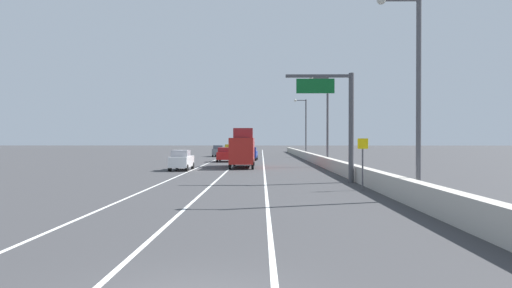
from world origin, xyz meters
TOP-DOWN VIEW (x-y plane):
  - ground_plane at (0.00, 64.00)m, footprint 320.00×320.00m
  - lane_stripe_left at (-5.50, 55.00)m, footprint 0.16×130.00m
  - lane_stripe_center at (-2.00, 55.00)m, footprint 0.16×130.00m
  - lane_stripe_right at (1.50, 55.00)m, footprint 0.16×130.00m
  - jersey_barrier_right at (7.99, 40.00)m, footprint 0.60×120.00m
  - overhead_sign_gantry at (6.65, 22.05)m, footprint 4.68×0.36m
  - speed_advisory_sign at (7.09, 17.52)m, footprint 0.60×0.11m
  - lamp_post_right_near at (8.53, 13.45)m, footprint 2.14×0.44m
  - lamp_post_right_second at (8.16, 39.06)m, footprint 2.14×0.44m
  - lamp_post_right_third at (8.51, 64.67)m, footprint 2.14×0.44m
  - car_red_0 at (-3.70, 49.69)m, footprint 1.90×4.34m
  - car_yellow_1 at (-6.32, 90.76)m, footprint 1.86×4.39m
  - car_white_2 at (-6.48, 33.64)m, footprint 1.80×4.29m
  - car_gray_3 at (-6.32, 67.70)m, footprint 2.05×4.30m
  - car_green_4 at (-3.38, 75.88)m, footprint 2.08×4.63m
  - car_blue_5 at (-0.29, 54.24)m, footprint 1.94×4.12m
  - box_truck at (-0.78, 38.13)m, footprint 2.49×7.82m

SIDE VIEW (x-z plane):
  - ground_plane at x=0.00m, z-range 0.00..0.00m
  - lane_stripe_left at x=-5.50m, z-range 0.00..0.00m
  - lane_stripe_center at x=-2.00m, z-range 0.00..0.00m
  - lane_stripe_right at x=1.50m, z-range 0.00..0.00m
  - jersey_barrier_right at x=7.99m, z-range 0.00..1.10m
  - car_blue_5 at x=-0.29m, z-range 0.00..1.88m
  - car_red_0 at x=-3.70m, z-range 0.00..1.93m
  - car_white_2 at x=-6.48m, z-range 0.00..1.94m
  - car_yellow_1 at x=-6.32m, z-range 0.00..1.95m
  - car_gray_3 at x=-6.32m, z-range 0.00..2.00m
  - car_green_4 at x=-3.38m, z-range 0.00..2.00m
  - speed_advisory_sign at x=7.09m, z-range 0.26..3.26m
  - box_truck at x=-0.78m, z-range -0.18..4.04m
  - overhead_sign_gantry at x=6.65m, z-range 0.98..8.48m
  - lamp_post_right_near at x=8.53m, z-range 0.75..10.60m
  - lamp_post_right_second at x=8.16m, z-range 0.75..10.60m
  - lamp_post_right_third at x=8.51m, z-range 0.75..10.60m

